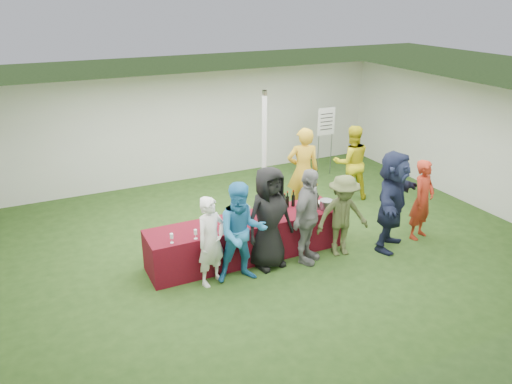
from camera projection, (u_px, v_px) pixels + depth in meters
name	position (u px, v px, depth m)	size (l,w,h in m)	color
ground	(268.00, 241.00, 9.75)	(60.00, 60.00, 0.00)	#284719
tent	(264.00, 155.00, 10.45)	(10.00, 10.00, 10.00)	white
serving_table	(246.00, 238.00, 9.04)	(3.60, 0.80, 0.75)	maroon
wine_bottles	(277.00, 204.00, 9.24)	(0.80, 0.16, 0.32)	black
wine_glasses	(228.00, 225.00, 8.43)	(2.77, 0.12, 0.16)	silver
water_bottle	(248.00, 212.00, 8.96)	(0.07, 0.07, 0.23)	silver
bar_towel	(320.00, 203.00, 9.57)	(0.25, 0.18, 0.03)	white
dump_bucket	(326.00, 205.00, 9.30)	(0.25, 0.25, 0.18)	slate
wine_list_sign	(326.00, 127.00, 12.75)	(0.50, 0.03, 1.80)	slate
staff_pourer	(303.00, 171.00, 10.68)	(0.70, 0.46, 1.91)	gold
staff_back	(351.00, 163.00, 11.47)	(0.85, 0.66, 1.75)	gold
customer_0	(211.00, 241.00, 8.08)	(0.56, 0.37, 1.54)	white
customer_1	(242.00, 233.00, 8.14)	(0.85, 0.66, 1.74)	teal
customer_2	(269.00, 218.00, 8.56)	(0.90, 0.59, 1.84)	black
customer_3	(308.00, 217.00, 8.71)	(1.03, 0.43, 1.75)	slate
customer_4	(343.00, 216.00, 8.99)	(1.00, 0.57, 1.55)	#474F29
customer_5	(392.00, 201.00, 9.17)	(1.77, 0.56, 1.91)	#191F39
customer_6	(422.00, 200.00, 9.63)	(0.58, 0.38, 1.59)	#A92B18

